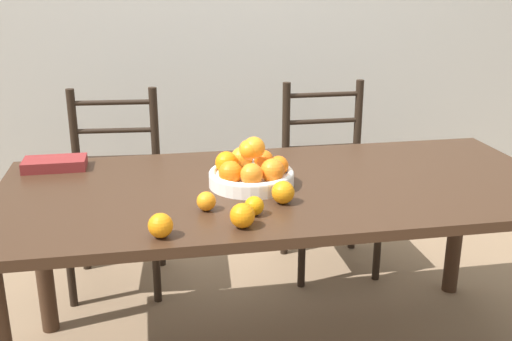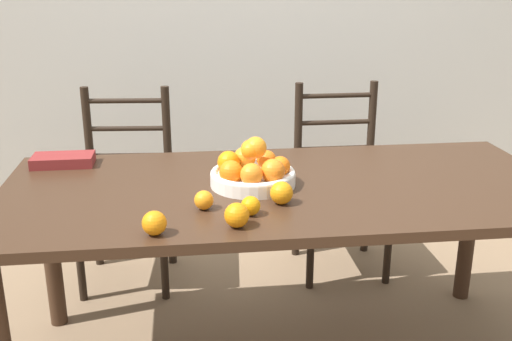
% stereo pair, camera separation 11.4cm
% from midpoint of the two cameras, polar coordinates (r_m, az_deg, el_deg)
% --- Properties ---
extents(dining_table, '(1.99, 0.90, 0.73)m').
position_cam_midpoint_polar(dining_table, '(2.16, 0.94, -3.38)').
color(dining_table, '#382316').
rests_on(dining_table, ground_plane).
extents(fruit_bowl, '(0.30, 0.30, 0.18)m').
position_cam_midpoint_polar(fruit_bowl, '(2.10, -2.03, -0.07)').
color(fruit_bowl, white).
rests_on(fruit_bowl, dining_table).
extents(orange_loose_0, '(0.06, 0.06, 0.06)m').
position_cam_midpoint_polar(orange_loose_0, '(1.90, -6.48, -2.94)').
color(orange_loose_0, orange).
rests_on(orange_loose_0, dining_table).
extents(orange_loose_1, '(0.08, 0.08, 0.08)m').
position_cam_midpoint_polar(orange_loose_1, '(1.94, 0.91, -2.11)').
color(orange_loose_1, orange).
rests_on(orange_loose_1, dining_table).
extents(orange_loose_2, '(0.06, 0.06, 0.06)m').
position_cam_midpoint_polar(orange_loose_2, '(1.85, -1.94, -3.41)').
color(orange_loose_2, orange).
rests_on(orange_loose_2, dining_table).
extents(orange_loose_3, '(0.07, 0.07, 0.07)m').
position_cam_midpoint_polar(orange_loose_3, '(1.73, -10.96, -5.19)').
color(orange_loose_3, orange).
rests_on(orange_loose_3, dining_table).
extents(orange_loose_4, '(0.07, 0.07, 0.07)m').
position_cam_midpoint_polar(orange_loose_4, '(1.77, -3.16, -4.33)').
color(orange_loose_4, orange).
rests_on(orange_loose_4, dining_table).
extents(chair_left, '(0.45, 0.43, 0.93)m').
position_cam_midpoint_polar(chair_left, '(2.91, -14.37, -2.20)').
color(chair_left, black).
rests_on(chair_left, ground_plane).
extents(chair_right, '(0.42, 0.40, 0.93)m').
position_cam_midpoint_polar(chair_right, '(3.01, 5.85, -0.98)').
color(chair_right, black).
rests_on(chair_right, ground_plane).
extents(book_stack, '(0.23, 0.13, 0.04)m').
position_cam_midpoint_polar(book_stack, '(2.43, -19.90, 0.60)').
color(book_stack, maroon).
rests_on(book_stack, dining_table).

